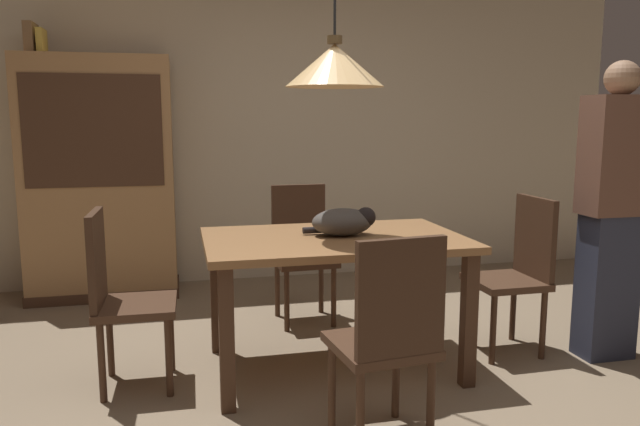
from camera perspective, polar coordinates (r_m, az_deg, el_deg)
The scene contains 13 objects.
ground at distance 3.03m, azimuth 3.03°, elevation -18.38°, with size 10.00×10.00×0.00m, color #847056.
back_wall at distance 5.29m, azimuth -4.92°, elevation 9.54°, with size 6.40×0.10×2.90m, color beige.
dining_table at distance 3.33m, azimuth 1.31°, elevation -3.92°, with size 1.40×0.90×0.75m.
chair_far_back at distance 4.20m, azimuth -1.71°, elevation -3.15°, with size 0.41×0.41×0.93m.
chair_right_side at distance 3.80m, azimuth 18.08°, elevation -4.89°, with size 0.40×0.40×0.93m.
chair_near_front at distance 2.57m, azimuth 6.47°, elevation -11.13°, with size 0.44×0.44×0.93m.
chair_left_side at distance 3.28m, azimuth -18.29°, elevation -7.05°, with size 0.41×0.41×0.93m.
cat_sleeping at distance 3.33m, azimuth 2.30°, elevation -0.81°, with size 0.39×0.23×0.16m.
pendant_lamp at distance 3.26m, azimuth 1.38°, elevation 13.73°, with size 0.52×0.52×1.30m.
hutch_bookcase at distance 4.96m, azimuth -19.92°, elevation 2.61°, with size 1.12×0.45×1.85m.
book_brown_thick at distance 5.04m, azimuth -25.46°, elevation 14.58°, with size 0.06×0.24×0.22m, color brown.
book_yellow_short at distance 5.03m, azimuth -24.66°, elevation 14.42°, with size 0.04×0.20×0.18m, color gold.
person_standing at distance 3.84m, azimuth 25.74°, elevation 0.13°, with size 0.36×0.22×1.70m.
Camera 1 is at (-0.76, -2.59, 1.39)m, focal length 34.10 mm.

